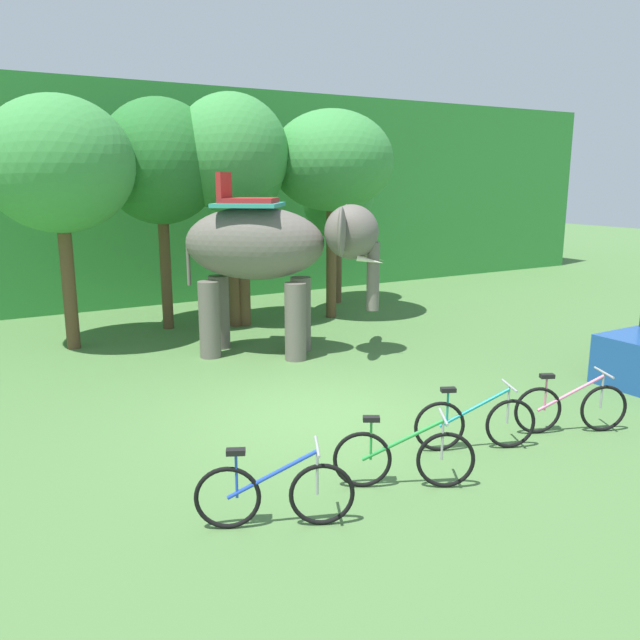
# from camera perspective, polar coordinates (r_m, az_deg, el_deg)

# --- Properties ---
(ground_plane) EXTENTS (80.00, 80.00, 0.00)m
(ground_plane) POSITION_cam_1_polar(r_m,az_deg,el_deg) (10.12, -0.08, -8.65)
(ground_plane) COLOR #4C753D
(foliage_hedge) EXTENTS (36.00, 6.00, 6.29)m
(foliage_hedge) POSITION_cam_1_polar(r_m,az_deg,el_deg) (21.94, -17.96, 10.59)
(foliage_hedge) COLOR #338438
(foliage_hedge) RESTS_ON ground
(tree_center_right) EXTENTS (3.11, 3.11, 5.35)m
(tree_center_right) POSITION_cam_1_polar(r_m,az_deg,el_deg) (14.65, -22.31, 12.65)
(tree_center_right) COLOR brown
(tree_center_right) RESTS_ON ground
(tree_left) EXTENTS (2.89, 2.89, 5.51)m
(tree_left) POSITION_cam_1_polar(r_m,az_deg,el_deg) (15.99, -14.09, 13.48)
(tree_left) COLOR brown
(tree_left) RESTS_ON ground
(tree_center_left) EXTENTS (2.78, 2.78, 5.66)m
(tree_center_left) POSITION_cam_1_polar(r_m,az_deg,el_deg) (15.97, -7.95, 14.35)
(tree_center_left) COLOR brown
(tree_center_left) RESTS_ON ground
(tree_far_left) EXTENTS (2.08, 2.08, 5.10)m
(tree_far_left) POSITION_cam_1_polar(r_m,az_deg,el_deg) (15.95, -7.03, 13.17)
(tree_far_left) COLOR brown
(tree_far_left) RESTS_ON ground
(tree_far_right) EXTENTS (3.16, 3.16, 5.38)m
(tree_far_right) POSITION_cam_1_polar(r_m,az_deg,el_deg) (16.84, 1.05, 13.95)
(tree_far_right) COLOR brown
(tree_far_right) RESTS_ON ground
(tree_right) EXTENTS (2.16, 2.16, 4.83)m
(tree_right) POSITION_cam_1_polar(r_m,az_deg,el_deg) (18.96, 1.58, 11.53)
(tree_right) COLOR brown
(tree_right) RESTS_ON ground
(elephant) EXTENTS (3.93, 3.41, 3.78)m
(elephant) POSITION_cam_1_polar(r_m,az_deg,el_deg) (13.25, -4.43, 6.19)
(elephant) COLOR #665E56
(elephant) RESTS_ON ground
(bike_blue) EXTENTS (1.56, 0.83, 0.92)m
(bike_blue) POSITION_cam_1_polar(r_m,az_deg,el_deg) (7.03, -4.08, -15.19)
(bike_blue) COLOR black
(bike_blue) RESTS_ON ground
(bike_green) EXTENTS (1.50, 0.92, 0.92)m
(bike_green) POSITION_cam_1_polar(r_m,az_deg,el_deg) (7.89, 7.48, -12.07)
(bike_green) COLOR black
(bike_green) RESTS_ON ground
(bike_teal) EXTENTS (1.58, 0.80, 0.92)m
(bike_teal) POSITION_cam_1_polar(r_m,az_deg,el_deg) (9.09, 13.67, -8.92)
(bike_teal) COLOR black
(bike_teal) RESTS_ON ground
(bike_pink) EXTENTS (1.57, 0.82, 0.92)m
(bike_pink) POSITION_cam_1_polar(r_m,az_deg,el_deg) (10.09, 21.47, -7.27)
(bike_pink) COLOR black
(bike_pink) RESTS_ON ground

